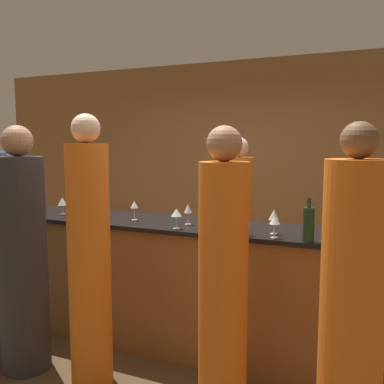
% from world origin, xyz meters
% --- Properties ---
extents(ground_plane, '(14.00, 14.00, 0.00)m').
position_xyz_m(ground_plane, '(0.00, 0.00, 0.00)').
color(ground_plane, '#4C3823').
extents(back_wall, '(8.00, 0.06, 2.80)m').
position_xyz_m(back_wall, '(0.00, 2.23, 1.40)').
color(back_wall, olive).
rests_on(back_wall, ground_plane).
extents(bar_counter, '(3.43, 0.68, 1.08)m').
position_xyz_m(bar_counter, '(0.00, 0.00, 0.54)').
color(bar_counter, brown).
rests_on(bar_counter, ground_plane).
extents(bartender, '(0.28, 0.28, 1.80)m').
position_xyz_m(bartender, '(0.32, 0.78, 0.85)').
color(bartender, orange).
rests_on(bartender, ground_plane).
extents(guest_0, '(0.36, 0.36, 1.87)m').
position_xyz_m(guest_0, '(-0.87, -0.82, 0.87)').
color(guest_0, '#2D2D33').
rests_on(guest_0, ground_plane).
extents(guest_1, '(0.31, 0.31, 1.85)m').
position_xyz_m(guest_1, '(0.70, -0.72, 0.87)').
color(guest_1, orange).
rests_on(guest_1, ground_plane).
extents(guest_3, '(0.30, 0.30, 1.94)m').
position_xyz_m(guest_3, '(-0.27, -0.79, 0.92)').
color(guest_3, orange).
rests_on(guest_3, ground_plane).
extents(guest_4, '(0.35, 0.35, 1.85)m').
position_xyz_m(guest_4, '(1.47, -0.77, 0.86)').
color(guest_4, orange).
rests_on(guest_4, ground_plane).
extents(wine_bottle_0, '(0.07, 0.07, 0.28)m').
position_xyz_m(wine_bottle_0, '(-0.86, -0.12, 1.19)').
color(wine_bottle_0, '#19381E').
rests_on(wine_bottle_0, bar_counter).
extents(wine_bottle_1, '(0.07, 0.07, 0.26)m').
position_xyz_m(wine_bottle_1, '(0.68, -0.24, 1.18)').
color(wine_bottle_1, black).
rests_on(wine_bottle_1, bar_counter).
extents(wine_bottle_2, '(0.08, 0.08, 0.30)m').
position_xyz_m(wine_bottle_2, '(1.15, -0.28, 1.20)').
color(wine_bottle_2, '#19381E').
rests_on(wine_bottle_2, bar_counter).
extents(ice_bucket, '(0.16, 0.16, 0.19)m').
position_xyz_m(ice_bucket, '(1.57, 0.23, 1.17)').
color(ice_bucket, silver).
rests_on(ice_bucket, bar_counter).
extents(wine_glass_0, '(0.08, 0.08, 0.16)m').
position_xyz_m(wine_glass_0, '(0.92, -0.27, 1.20)').
color(wine_glass_0, silver).
rests_on(wine_glass_0, bar_counter).
extents(wine_glass_1, '(0.08, 0.08, 0.18)m').
position_xyz_m(wine_glass_1, '(0.89, -0.14, 1.22)').
color(wine_glass_1, silver).
rests_on(wine_glass_1, bar_counter).
extents(wine_glass_2, '(0.07, 0.07, 0.17)m').
position_xyz_m(wine_glass_2, '(-0.34, -0.06, 1.21)').
color(wine_glass_2, silver).
rests_on(wine_glass_2, bar_counter).
extents(wine_glass_3, '(0.07, 0.07, 0.17)m').
position_xyz_m(wine_glass_3, '(-0.72, -0.15, 1.21)').
color(wine_glass_3, silver).
rests_on(wine_glass_3, bar_counter).
extents(wine_glass_4, '(0.08, 0.08, 0.16)m').
position_xyz_m(wine_glass_4, '(-1.12, -0.07, 1.20)').
color(wine_glass_4, silver).
rests_on(wine_glass_4, bar_counter).
extents(wine_glass_5, '(0.08, 0.08, 0.16)m').
position_xyz_m(wine_glass_5, '(0.15, -0.25, 1.20)').
color(wine_glass_5, silver).
rests_on(wine_glass_5, bar_counter).
extents(wine_glass_6, '(0.07, 0.07, 0.17)m').
position_xyz_m(wine_glass_6, '(0.59, -0.20, 1.20)').
color(wine_glass_6, silver).
rests_on(wine_glass_6, bar_counter).
extents(wine_glass_7, '(0.06, 0.06, 0.17)m').
position_xyz_m(wine_glass_7, '(0.16, -0.06, 1.20)').
color(wine_glass_7, silver).
rests_on(wine_glass_7, bar_counter).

